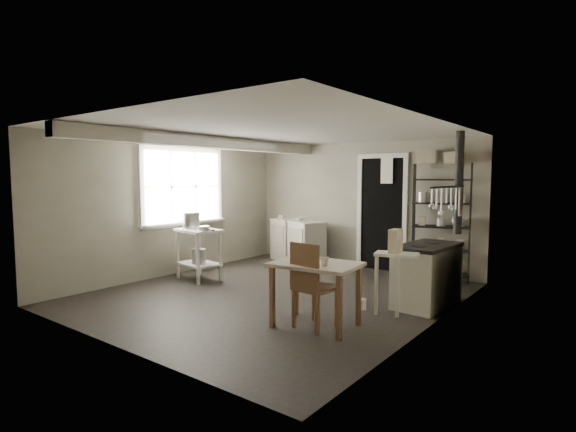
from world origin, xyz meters
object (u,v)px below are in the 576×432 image
Objects in this scene: shelf_rack at (441,222)px; stove at (427,272)px; base_cabinets at (297,239)px; flour_sack at (420,270)px; stockpot at (191,222)px; prep_table at (199,255)px; work_table at (316,293)px; chair at (316,285)px.

stove is (0.35, -1.56, -0.51)m from shelf_rack.
base_cabinets is 2.70m from flour_sack.
stockpot is at bearing -162.71° from shelf_rack.
base_cabinets is 0.67× the size of shelf_rack.
work_table is (2.79, -0.76, -0.02)m from prep_table.
stove is at bearing 73.50° from chair.
shelf_rack is at bearing 106.51° from stove.
chair is (2.82, -0.80, 0.08)m from prep_table.
base_cabinets is 2.81× the size of flour_sack.
base_cabinets reaches higher than stove.
stove is (3.49, 0.78, 0.04)m from prep_table.
stockpot is 0.68× the size of flour_sack.
flour_sack is (0.21, 2.58, -0.24)m from chair.
stockpot is 2.33m from base_cabinets.
stove is at bearing -64.85° from flour_sack.
stove reaches higher than flour_sack.
chair is at bearing -32.54° from base_cabinets.
base_cabinets is at bearing 76.05° from stockpot.
shelf_rack is 1.99× the size of work_table.
flour_sack is at bearing 9.10° from base_cabinets.
stove is 1.12m from flour_sack.
work_table is 0.98× the size of chair.
chair is at bearing -109.19° from stove.
shelf_rack is (3.14, 2.34, 0.55)m from prep_table.
flour_sack is (-0.47, 1.00, -0.20)m from stove.
base_cabinets is 3.88m from chair.
flour_sack is at bearing 84.71° from work_table.
prep_table is 0.66× the size of base_cabinets.
chair is 2.60m from flour_sack.
base_cabinets is at bearing 164.69° from shelf_rack.
shelf_rack is 1.67m from stove.
stove reaches higher than work_table.
prep_table is at bearing -161.18° from shelf_rack.
stockpot is at bearing -150.94° from flour_sack.
flour_sack is (-0.12, -0.56, -0.71)m from shelf_rack.
stockpot is 0.32× the size of chair.
prep_table reaches higher than flour_sack.
base_cabinets is 1.32× the size of work_table.
stove is 1.06× the size of chair.
shelf_rack is 3.17m from work_table.
prep_table is at bearing -163.52° from stove.
stockpot is 0.16× the size of shelf_rack.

